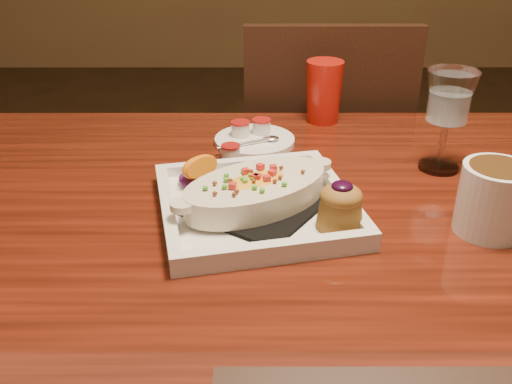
{
  "coord_description": "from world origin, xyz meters",
  "views": [
    {
      "loc": [
        -0.17,
        -0.75,
        1.19
      ],
      "look_at": [
        -0.17,
        0.04,
        0.77
      ],
      "focal_mm": 40.0,
      "sensor_mm": 36.0,
      "label": 1
    }
  ],
  "objects_px": {
    "table": "(363,266)",
    "saucer": "(253,138)",
    "chair_far": "(320,175)",
    "red_tumbler": "(324,92)",
    "plate": "(262,197)",
    "coffee_mug": "(496,196)",
    "goblet": "(449,102)"
  },
  "relations": [
    {
      "from": "red_tumbler",
      "to": "goblet",
      "type": "bearing_deg",
      "value": -52.34
    },
    {
      "from": "goblet",
      "to": "red_tumbler",
      "type": "bearing_deg",
      "value": 127.66
    },
    {
      "from": "coffee_mug",
      "to": "saucer",
      "type": "distance_m",
      "value": 0.48
    },
    {
      "from": "coffee_mug",
      "to": "plate",
      "type": "bearing_deg",
      "value": 159.01
    },
    {
      "from": "chair_far",
      "to": "goblet",
      "type": "relative_size",
      "value": 5.23
    },
    {
      "from": "chair_far",
      "to": "saucer",
      "type": "relative_size",
      "value": 5.95
    },
    {
      "from": "table",
      "to": "red_tumbler",
      "type": "distance_m",
      "value": 0.43
    },
    {
      "from": "table",
      "to": "coffee_mug",
      "type": "distance_m",
      "value": 0.23
    },
    {
      "from": "coffee_mug",
      "to": "goblet",
      "type": "relative_size",
      "value": 0.77
    },
    {
      "from": "goblet",
      "to": "table",
      "type": "bearing_deg",
      "value": -133.08
    },
    {
      "from": "plate",
      "to": "coffee_mug",
      "type": "relative_size",
      "value": 2.48
    },
    {
      "from": "goblet",
      "to": "red_tumbler",
      "type": "relative_size",
      "value": 1.37
    },
    {
      "from": "red_tumbler",
      "to": "plate",
      "type": "bearing_deg",
      "value": -108.59
    },
    {
      "from": "saucer",
      "to": "red_tumbler",
      "type": "bearing_deg",
      "value": 39.2
    },
    {
      "from": "plate",
      "to": "saucer",
      "type": "distance_m",
      "value": 0.28
    },
    {
      "from": "goblet",
      "to": "plate",
      "type": "bearing_deg",
      "value": -153.03
    },
    {
      "from": "table",
      "to": "goblet",
      "type": "relative_size",
      "value": 8.44
    },
    {
      "from": "coffee_mug",
      "to": "table",
      "type": "bearing_deg",
      "value": 151.92
    },
    {
      "from": "coffee_mug",
      "to": "goblet",
      "type": "height_order",
      "value": "goblet"
    },
    {
      "from": "goblet",
      "to": "coffee_mug",
      "type": "bearing_deg",
      "value": -86.12
    },
    {
      "from": "coffee_mug",
      "to": "chair_far",
      "type": "bearing_deg",
      "value": 91.07
    },
    {
      "from": "chair_far",
      "to": "plate",
      "type": "relative_size",
      "value": 2.73
    },
    {
      "from": "plate",
      "to": "coffee_mug",
      "type": "bearing_deg",
      "value": -20.48
    },
    {
      "from": "table",
      "to": "coffee_mug",
      "type": "height_order",
      "value": "coffee_mug"
    },
    {
      "from": "chair_far",
      "to": "coffee_mug",
      "type": "distance_m",
      "value": 0.76
    },
    {
      "from": "table",
      "to": "red_tumbler",
      "type": "relative_size",
      "value": 11.54
    },
    {
      "from": "table",
      "to": "plate",
      "type": "relative_size",
      "value": 4.41
    },
    {
      "from": "saucer",
      "to": "red_tumbler",
      "type": "relative_size",
      "value": 1.2
    },
    {
      "from": "coffee_mug",
      "to": "saucer",
      "type": "height_order",
      "value": "coffee_mug"
    },
    {
      "from": "table",
      "to": "saucer",
      "type": "height_order",
      "value": "saucer"
    },
    {
      "from": "red_tumbler",
      "to": "table",
      "type": "bearing_deg",
      "value": -85.68
    },
    {
      "from": "table",
      "to": "chair_far",
      "type": "relative_size",
      "value": 1.61
    }
  ]
}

